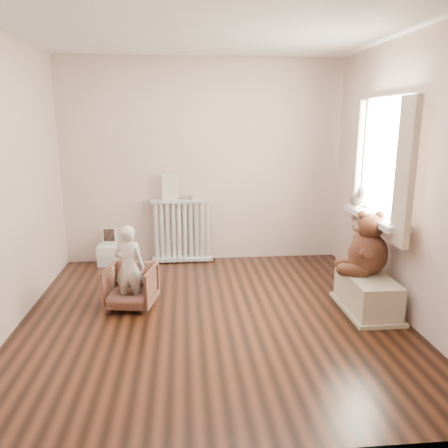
{
  "coord_description": "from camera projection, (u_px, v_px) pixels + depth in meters",
  "views": [
    {
      "loc": [
        -0.25,
        -3.86,
        1.84
      ],
      "look_at": [
        0.15,
        0.45,
        0.8
      ],
      "focal_mm": 35.0,
      "sensor_mm": 36.0,
      "label": 1
    }
  ],
  "objects": [
    {
      "name": "curtain_right",
      "position": [
        354.0,
        161.0,
        4.86
      ],
      "size": [
        0.06,
        0.26,
        1.3
      ],
      "primitive_type": "cube",
      "color": "#C7B298",
      "rests_on": "right_wall"
    },
    {
      "name": "radiator",
      "position": [
        182.0,
        233.0,
        5.7
      ],
      "size": [
        0.79,
        0.15,
        0.83
      ],
      "primitive_type": "cube",
      "color": "silver",
      "rests_on": "floor"
    },
    {
      "name": "floor",
      "position": [
        213.0,
        316.0,
        4.19
      ],
      "size": [
        3.6,
        3.6,
        0.01
      ],
      "primitive_type": "cube",
      "color": "black",
      "rests_on": "ground"
    },
    {
      "name": "front_wall",
      "position": [
        236.0,
        232.0,
        2.15
      ],
      "size": [
        3.6,
        0.02,
        2.6
      ],
      "primitive_type": "cube",
      "color": "beige",
      "rests_on": "ground"
    },
    {
      "name": "teddy_bear",
      "position": [
        369.0,
        243.0,
        4.25
      ],
      "size": [
        0.58,
        0.49,
        0.62
      ],
      "primitive_type": null,
      "rotation": [
        0.0,
        0.0,
        -0.22
      ],
      "color": "#3C1E13",
      "rests_on": "toy_bench"
    },
    {
      "name": "tin_a",
      "position": [
        192.0,
        198.0,
        5.6
      ],
      "size": [
        0.1,
        0.1,
        0.06
      ],
      "primitive_type": "cylinder",
      "color": "#A59E8C",
      "rests_on": "radiator"
    },
    {
      "name": "back_wall",
      "position": [
        203.0,
        162.0,
        5.63
      ],
      "size": [
        3.6,
        0.02,
        2.6
      ],
      "primitive_type": "cube",
      "color": "beige",
      "rests_on": "ground"
    },
    {
      "name": "window",
      "position": [
        388.0,
        160.0,
        4.3
      ],
      "size": [
        0.03,
        0.9,
        1.1
      ],
      "primitive_type": "cube",
      "color": "white",
      "rests_on": "right_wall"
    },
    {
      "name": "left_wall",
      "position": [
        2.0,
        184.0,
        3.73
      ],
      "size": [
        0.02,
        3.6,
        2.6
      ],
      "primitive_type": "cube",
      "color": "beige",
      "rests_on": "ground"
    },
    {
      "name": "toy_bench",
      "position": [
        367.0,
        291.0,
        4.27
      ],
      "size": [
        0.4,
        0.76,
        0.36
      ],
      "primitive_type": "cube",
      "color": "beige",
      "rests_on": "floor"
    },
    {
      "name": "curtain_left",
      "position": [
        405.0,
        173.0,
        3.75
      ],
      "size": [
        0.06,
        0.26,
        1.3
      ],
      "primitive_type": "cube",
      "color": "#C7B298",
      "rests_on": "right_wall"
    },
    {
      "name": "armchair",
      "position": [
        131.0,
        286.0,
        4.36
      ],
      "size": [
        0.54,
        0.56,
        0.43
      ],
      "primitive_type": "imported",
      "rotation": [
        0.0,
        0.0,
        -0.2
      ],
      "color": "brown",
      "rests_on": "floor"
    },
    {
      "name": "window_sill",
      "position": [
        374.0,
        218.0,
        4.43
      ],
      "size": [
        0.22,
        1.1,
        0.06
      ],
      "primitive_type": "cube",
      "color": "silver",
      "rests_on": "right_wall"
    },
    {
      "name": "toy_vanity",
      "position": [
        109.0,
        244.0,
        5.62
      ],
      "size": [
        0.3,
        0.21,
        0.47
      ],
      "primitive_type": "cube",
      "color": "silver",
      "rests_on": "floor"
    },
    {
      "name": "right_wall",
      "position": [
        405.0,
        179.0,
        4.05
      ],
      "size": [
        0.02,
        3.6,
        2.6
      ],
      "primitive_type": "cube",
      "color": "beige",
      "rests_on": "ground"
    },
    {
      "name": "ceiling",
      "position": [
        211.0,
        25.0,
        3.58
      ],
      "size": [
        3.6,
        3.6,
        0.01
      ],
      "primitive_type": "cube",
      "color": "white",
      "rests_on": "ground"
    },
    {
      "name": "paper_doll",
      "position": [
        170.0,
        187.0,
        5.55
      ],
      "size": [
        0.21,
        0.02,
        0.34
      ],
      "primitive_type": "cube",
      "color": "beige",
      "rests_on": "radiator"
    },
    {
      "name": "plush_cat",
      "position": [
        359.0,
        198.0,
        4.79
      ],
      "size": [
        0.26,
        0.33,
        0.25
      ],
      "primitive_type": null,
      "rotation": [
        0.0,
        0.0,
        -0.33
      ],
      "color": "#6C625C",
      "rests_on": "window_sill"
    },
    {
      "name": "child",
      "position": [
        129.0,
        267.0,
        4.26
      ],
      "size": [
        0.34,
        0.26,
        0.84
      ],
      "primitive_type": "imported",
      "rotation": [
        0.0,
        0.0,
        2.94
      ],
      "color": "silver",
      "rests_on": "armchair"
    }
  ]
}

